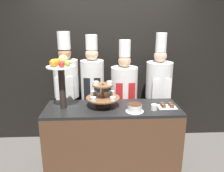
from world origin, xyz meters
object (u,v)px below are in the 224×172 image
chef_center_left (93,89)px  chef_left (67,88)px  cake_square_tray (167,106)px  cake_round (135,108)px  chef_center_right (124,93)px  cup_white (154,107)px  chef_right (158,90)px  fruit_pedestal (61,72)px  tiered_stand (103,95)px

chef_center_left → chef_left: bearing=180.0°
cake_square_tray → chef_left: size_ratio=0.13×
cake_round → cake_square_tray: cake_round is taller
cake_round → chef_center_right: bearing=93.5°
cup_white → cake_round: bearing=-170.9°
chef_left → chef_right: bearing=-0.0°
fruit_pedestal → chef_center_right: chef_center_right is taller
cup_white → chef_left: 1.38m
cup_white → chef_center_right: 0.79m
chef_left → chef_right: size_ratio=1.01×
tiered_stand → cake_round: size_ratio=1.97×
cake_round → chef_center_right: (-0.05, 0.77, -0.06)m
cake_square_tray → chef_center_left: 1.16m
cake_round → chef_center_left: (-0.53, 0.77, 0.02)m
fruit_pedestal → cup_white: (1.12, -0.13, -0.42)m
tiered_stand → cake_square_tray: tiered_stand is taller
cake_round → chef_left: 1.20m
fruit_pedestal → chef_center_left: bearing=60.4°
chef_center_left → tiered_stand: bearing=-75.5°
cup_white → chef_right: 0.77m
fruit_pedestal → cake_square_tray: size_ratio=2.84×
cup_white → chef_center_right: bearing=111.8°
cake_round → chef_center_left: bearing=124.5°
cup_white → cake_square_tray: 0.20m
tiered_stand → chef_center_right: 0.69m
tiered_stand → cup_white: size_ratio=5.78×
chef_left → chef_center_right: size_ratio=1.07×
fruit_pedestal → cup_white: size_ratio=8.93×
chef_left → chef_center_right: 0.88m
tiered_stand → chef_center_right: (0.33, 0.58, -0.16)m
cup_white → chef_center_right: size_ratio=0.04×
chef_center_left → cake_round: bearing=-55.5°
fruit_pedestal → cake_round: bearing=-10.7°
tiered_stand → cup_white: bearing=-13.3°
fruit_pedestal → chef_right: size_ratio=0.36×
cake_square_tray → chef_center_right: 0.81m
cake_round → chef_center_left: size_ratio=0.12×
tiered_stand → cup_white: tiered_stand is taller
chef_center_left → fruit_pedestal: bearing=-119.6°
tiered_stand → cup_white: 0.65m
tiered_stand → cup_white: (0.62, -0.15, -0.12)m
fruit_pedestal → tiered_stand: bearing=2.6°
chef_right → cake_round: bearing=-122.2°
chef_center_left → chef_right: bearing=0.0°
tiered_stand → fruit_pedestal: 0.58m
fruit_pedestal → chef_left: (-0.05, 0.61, -0.38)m
cup_white → chef_left: (-1.17, 0.73, 0.05)m
cup_white → chef_left: chef_left is taller
chef_left → fruit_pedestal: bearing=-85.5°
fruit_pedestal → chef_center_left: 0.80m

